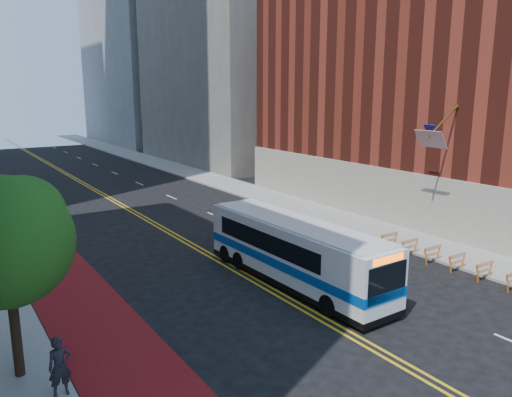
{
  "coord_description": "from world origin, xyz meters",
  "views": [
    {
      "loc": [
        -12.99,
        -10.8,
        9.38
      ],
      "look_at": [
        -0.59,
        8.0,
        4.5
      ],
      "focal_mm": 35.0,
      "sensor_mm": 36.0,
      "label": 1
    }
  ],
  "objects": [
    {
      "name": "sidewalk_right",
      "position": [
        12.0,
        30.0,
        0.07
      ],
      "size": [
        4.0,
        140.0,
        0.15
      ],
      "primitive_type": "cube",
      "color": "gray",
      "rests_on": "ground"
    },
    {
      "name": "midrise_right_near",
      "position": [
        23.0,
        48.0,
        20.0
      ],
      "size": [
        18.0,
        26.0,
        40.0
      ],
      "primitive_type": "cube",
      "color": "slate",
      "rests_on": "ground"
    },
    {
      "name": "bus_lane_paint",
      "position": [
        -8.1,
        30.0,
        0.0
      ],
      "size": [
        3.6,
        140.0,
        0.01
      ],
      "primitive_type": "cube",
      "color": "maroon",
      "rests_on": "ground"
    },
    {
      "name": "street_tree",
      "position": [
        -11.24,
        6.04,
        4.91
      ],
      "size": [
        4.2,
        4.2,
        6.7
      ],
      "color": "black",
      "rests_on": "sidewalk_left"
    },
    {
      "name": "ground",
      "position": [
        0.0,
        0.0,
        0.0
      ],
      "size": [
        160.0,
        160.0,
        0.0
      ],
      "primitive_type": "plane",
      "color": "black",
      "rests_on": "ground"
    },
    {
      "name": "pedestrian",
      "position": [
        -10.4,
        4.06,
        1.11
      ],
      "size": [
        0.71,
        0.48,
        1.91
      ],
      "primitive_type": "imported",
      "rotation": [
        0.0,
        0.0,
        0.03
      ],
      "color": "black",
      "rests_on": "sidewalk_left"
    },
    {
      "name": "lane_dashes",
      "position": [
        4.8,
        38.0,
        0.01
      ],
      "size": [
        0.14,
        98.2,
        0.01
      ],
      "color": "silver",
      "rests_on": "ground"
    },
    {
      "name": "car_b",
      "position": [
        -7.23,
        26.85,
        0.69
      ],
      "size": [
        1.57,
        4.2,
        1.37
      ],
      "primitive_type": "imported",
      "rotation": [
        0.0,
        0.0,
        0.03
      ],
      "color": "black",
      "rests_on": "ground"
    },
    {
      "name": "car_c",
      "position": [
        -6.09,
        34.4,
        0.71
      ],
      "size": [
        2.49,
        5.05,
        1.41
      ],
      "primitive_type": "imported",
      "rotation": [
        0.0,
        0.0,
        0.11
      ],
      "color": "black",
      "rests_on": "ground"
    },
    {
      "name": "car_a",
      "position": [
        -7.43,
        25.02,
        0.79
      ],
      "size": [
        2.76,
        4.91,
        1.58
      ],
      "primitive_type": "imported",
      "rotation": [
        0.0,
        0.0,
        0.2
      ],
      "color": "black",
      "rests_on": "ground"
    },
    {
      "name": "center_line_inner",
      "position": [
        -0.18,
        30.0,
        0.0
      ],
      "size": [
        0.14,
        140.0,
        0.01
      ],
      "primitive_type": "cube",
      "color": "gold",
      "rests_on": "ground"
    },
    {
      "name": "transit_bus",
      "position": [
        1.47,
        7.78,
        1.67
      ],
      "size": [
        2.82,
        11.67,
        3.19
      ],
      "rotation": [
        0.0,
        0.0,
        0.02
      ],
      "color": "white",
      "rests_on": "ground"
    },
    {
      "name": "center_line_outer",
      "position": [
        0.18,
        30.0,
        0.0
      ],
      "size": [
        0.14,
        140.0,
        0.01
      ],
      "primitive_type": "cube",
      "color": "gold",
      "rests_on": "ground"
    },
    {
      "name": "construction_barriers",
      "position": [
        9.6,
        3.42,
        0.68
      ],
      "size": [
        1.42,
        10.91,
        1.0
      ],
      "color": "orange",
      "rests_on": "ground"
    },
    {
      "name": "brick_building",
      "position": [
        21.93,
        12.0,
        10.96
      ],
      "size": [
        18.73,
        36.0,
        22.0
      ],
      "color": "maroon",
      "rests_on": "ground"
    }
  ]
}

